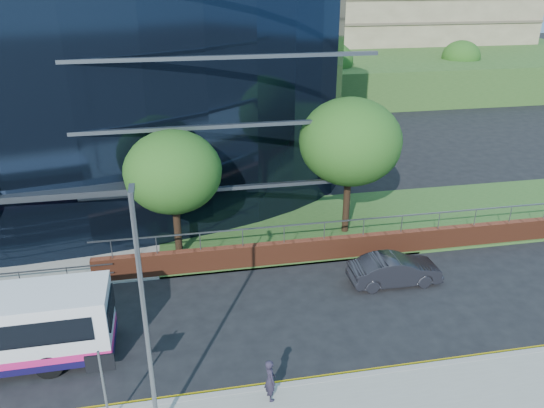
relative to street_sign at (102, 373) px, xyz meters
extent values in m
cube|color=#2D511E|center=(19.50, 12.59, -2.09)|extent=(36.00, 8.00, 0.12)
cube|color=#622C19|center=(15.50, 8.89, -1.55)|extent=(34.00, 0.40, 1.20)
cube|color=slate|center=(15.50, 8.89, -0.07)|extent=(34.00, 0.06, 0.06)
cube|color=#2D511E|center=(27.50, 57.59, -0.15)|extent=(60.00, 42.00, 4.00)
cylinder|color=slate|center=(0.00, -0.01, -0.60)|extent=(0.08, 0.08, 2.80)
cube|color=black|center=(0.00, 0.01, 0.35)|extent=(0.85, 0.06, 0.60)
cylinder|color=black|center=(2.50, 10.59, -0.61)|extent=(0.36, 0.36, 3.08)
ellipsoid|color=#235017|center=(2.50, 10.59, 2.40)|extent=(4.62, 4.62, 3.93)
cylinder|color=black|center=(11.50, 11.59, -0.39)|extent=(0.36, 0.36, 3.52)
ellipsoid|color=#235017|center=(11.50, 11.59, 3.05)|extent=(5.28, 5.28, 4.49)
cylinder|color=black|center=(19.50, 41.59, -0.61)|extent=(0.36, 0.36, 3.08)
ellipsoid|color=#235017|center=(19.50, 41.59, 2.40)|extent=(4.62, 4.62, 3.93)
cylinder|color=black|center=(35.50, 43.59, -0.72)|extent=(0.36, 0.36, 2.86)
ellipsoid|color=#235017|center=(35.50, 43.59, 2.08)|extent=(4.29, 4.29, 3.65)
cylinder|color=slate|center=(1.50, -0.61, 2.00)|extent=(0.14, 0.14, 8.00)
cube|color=slate|center=(1.50, -0.26, 5.90)|extent=(0.15, 0.70, 0.12)
cylinder|color=black|center=(-2.25, 2.72, -1.68)|extent=(0.94, 0.29, 0.94)
imported|color=black|center=(12.11, 6.24, -1.46)|extent=(4.20, 1.48, 1.38)
imported|color=#231D2C|center=(5.16, 0.09, -1.22)|extent=(0.47, 0.63, 1.55)
camera|label=1|loc=(2.67, -13.22, 11.03)|focal=35.00mm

